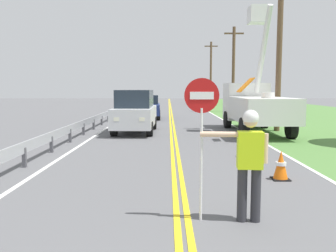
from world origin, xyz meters
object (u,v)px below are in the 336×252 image
object	(u,v)px
oncoming_sedan_second	(146,107)
traffic_cone_mid	(246,146)
oncoming_suv_nearest	(135,111)
stop_sign_paddle	(201,117)
utility_pole_far	(210,72)
utility_bucket_truck	(254,103)
flagger_worker	(249,158)
utility_pole_near	(279,43)
traffic_cone_lead	(280,166)
utility_pole_mid	(233,68)

from	to	relation	value
oncoming_sedan_second	traffic_cone_mid	distance (m)	15.04
oncoming_suv_nearest	traffic_cone_mid	xyz separation A→B (m)	(4.10, -6.37, -0.72)
oncoming_sedan_second	traffic_cone_mid	world-z (taller)	oncoming_sedan_second
stop_sign_paddle	oncoming_sedan_second	xyz separation A→B (m)	(-2.07, 19.93, -0.88)
oncoming_suv_nearest	utility_pole_far	xyz separation A→B (m)	(7.52, 31.78, 3.40)
utility_bucket_truck	oncoming_suv_nearest	size ratio (longest dim) A/B	1.47
utility_bucket_truck	oncoming_sedan_second	distance (m)	9.78
flagger_worker	oncoming_suv_nearest	xyz separation A→B (m)	(-2.93, 11.87, 0.01)
utility_pole_near	utility_pole_far	size ratio (longest dim) A/B	1.00
oncoming_sedan_second	traffic_cone_lead	bearing A→B (deg)	-76.32
stop_sign_paddle	utility_pole_far	bearing A→B (deg)	82.99
utility_pole_near	utility_pole_mid	size ratio (longest dim) A/B	1.09
oncoming_sedan_second	traffic_cone_mid	size ratio (longest dim) A/B	5.94
stop_sign_paddle	traffic_cone_lead	xyz separation A→B (m)	(2.15, 2.61, -1.37)
flagger_worker	utility_pole_mid	xyz separation A→B (m)	(4.77, 27.62, 3.05)
flagger_worker	utility_pole_near	world-z (taller)	utility_pole_near
oncoming_sedan_second	utility_pole_far	world-z (taller)	utility_pole_far
utility_bucket_truck	utility_pole_near	bearing A→B (deg)	13.81
oncoming_sedan_second	utility_pole_mid	distance (m)	11.25
flagger_worker	oncoming_suv_nearest	size ratio (longest dim) A/B	0.39
oncoming_sedan_second	utility_pole_far	distance (m)	25.07
flagger_worker	utility_pole_far	bearing A→B (deg)	83.99
stop_sign_paddle	utility_pole_mid	bearing A→B (deg)	78.65
traffic_cone_lead	traffic_cone_mid	bearing A→B (deg)	94.17
utility_bucket_truck	traffic_cone_lead	size ratio (longest dim) A/B	9.74
traffic_cone_mid	stop_sign_paddle	bearing A→B (deg)	-109.64
stop_sign_paddle	utility_pole_mid	world-z (taller)	utility_pole_mid
stop_sign_paddle	traffic_cone_lead	world-z (taller)	stop_sign_paddle
oncoming_sedan_second	utility_pole_mid	size ratio (longest dim) A/B	0.53
oncoming_suv_nearest	oncoming_sedan_second	distance (m)	8.12
utility_bucket_truck	traffic_cone_mid	bearing A→B (deg)	-105.44
stop_sign_paddle	utility_bucket_truck	size ratio (longest dim) A/B	0.34
oncoming_suv_nearest	utility_pole_mid	bearing A→B (deg)	63.97
stop_sign_paddle	traffic_cone_mid	world-z (taller)	stop_sign_paddle
stop_sign_paddle	oncoming_suv_nearest	world-z (taller)	stop_sign_paddle
utility_bucket_truck	traffic_cone_lead	world-z (taller)	utility_bucket_truck
oncoming_sedan_second	utility_pole_near	distance (m)	10.97
utility_pole_far	utility_bucket_truck	bearing A→B (deg)	-92.87
utility_pole_near	flagger_worker	bearing A→B (deg)	-108.96
oncoming_sedan_second	utility_pole_far	bearing A→B (deg)	72.57
stop_sign_paddle	oncoming_suv_nearest	bearing A→B (deg)	100.36
flagger_worker	traffic_cone_mid	xyz separation A→B (m)	(1.17, 5.50, -0.71)
oncoming_suv_nearest	traffic_cone_mid	world-z (taller)	oncoming_suv_nearest
stop_sign_paddle	oncoming_sedan_second	distance (m)	20.06
oncoming_suv_nearest	traffic_cone_lead	distance (m)	10.18
stop_sign_paddle	utility_pole_mid	size ratio (longest dim) A/B	0.30
utility_bucket_truck	oncoming_suv_nearest	bearing A→B (deg)	-177.05
oncoming_suv_nearest	traffic_cone_mid	distance (m)	7.61
utility_bucket_truck	oncoming_sedan_second	xyz separation A→B (m)	(-5.85, 7.81, -0.60)
utility_pole_near	traffic_cone_lead	xyz separation A→B (m)	(-2.91, -9.82, -4.13)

